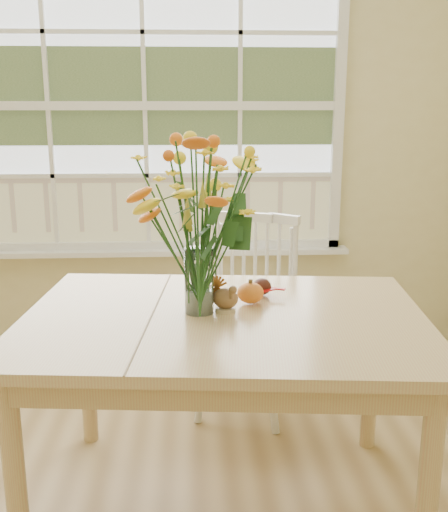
{
  "coord_description": "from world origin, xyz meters",
  "views": [
    {
      "loc": [
        0.27,
        -1.35,
        1.55
      ],
      "look_at": [
        0.38,
        0.76,
        1.02
      ],
      "focal_mm": 42.0,
      "sensor_mm": 36.0,
      "label": 1
    }
  ],
  "objects": [
    {
      "name": "window",
      "position": [
        0.0,
        2.21,
        1.53
      ],
      "size": [
        2.42,
        0.12,
        1.74
      ],
      "color": "silver",
      "rests_on": "wall_back"
    },
    {
      "name": "wall_back",
      "position": [
        0.0,
        2.25,
        1.35
      ],
      "size": [
        4.0,
        0.02,
        2.7
      ],
      "primitive_type": "cube",
      "color": "beige",
      "rests_on": "floor"
    },
    {
      "name": "dining_table",
      "position": [
        0.38,
        0.74,
        0.71
      ],
      "size": [
        1.58,
        1.2,
        0.8
      ],
      "rotation": [
        0.0,
        0.0,
        -0.09
      ],
      "color": "tan",
      "rests_on": "floor"
    },
    {
      "name": "flower_vase",
      "position": [
        0.29,
        0.78,
        1.16
      ],
      "size": [
        0.51,
        0.51,
        0.61
      ],
      "color": "white",
      "rests_on": "dining_table"
    },
    {
      "name": "windsor_chair",
      "position": [
        0.55,
        1.56,
        0.56
      ],
      "size": [
        0.59,
        0.57,
        0.99
      ],
      "rotation": [
        0.0,
        0.0,
        -0.36
      ],
      "color": "white",
      "rests_on": "floor"
    },
    {
      "name": "dark_gourd",
      "position": [
        0.55,
        0.97,
        0.83
      ],
      "size": [
        0.12,
        0.08,
        0.07
      ],
      "color": "#38160F",
      "rests_on": "dining_table"
    },
    {
      "name": "pumpkin",
      "position": [
        0.49,
        0.86,
        0.84
      ],
      "size": [
        0.1,
        0.1,
        0.08
      ],
      "primitive_type": "ellipsoid",
      "color": "#C15E16",
      "rests_on": "dining_table"
    },
    {
      "name": "turkey_figurine",
      "position": [
        0.39,
        0.78,
        0.85
      ],
      "size": [
        0.11,
        0.09,
        0.12
      ],
      "rotation": [
        0.0,
        0.0,
        -0.23
      ],
      "color": "#CCB78C",
      "rests_on": "dining_table"
    }
  ]
}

